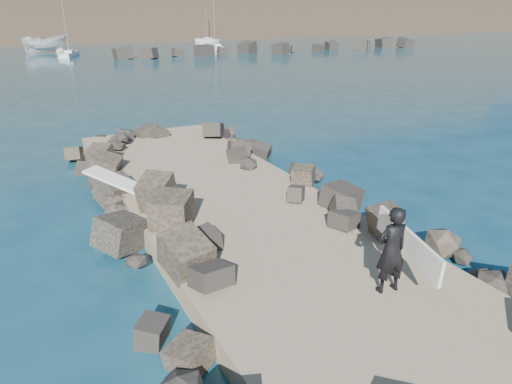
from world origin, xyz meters
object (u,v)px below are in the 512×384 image
(boat_imported, at_px, (45,44))
(surfer_with_board, at_px, (394,249))
(sailboat_b, at_px, (69,54))
(surfboard_resting, at_px, (121,185))

(boat_imported, height_order, surfer_with_board, boat_imported)
(sailboat_b, bearing_deg, surfboard_resting, -95.52)
(boat_imported, bearing_deg, surfboard_resting, -173.10)
(surfboard_resting, height_order, boat_imported, boat_imported)
(surfboard_resting, height_order, surfer_with_board, surfer_with_board)
(surfer_with_board, bearing_deg, sailboat_b, 88.38)
(boat_imported, xyz_separation_m, sailboat_b, (2.44, -10.01, -1.00))
(surfboard_resting, bearing_deg, surfer_with_board, -101.72)
(surfer_with_board, xyz_separation_m, sailboat_b, (1.94, 68.69, -1.24))
(surfboard_resting, distance_m, surfer_with_board, 8.87)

